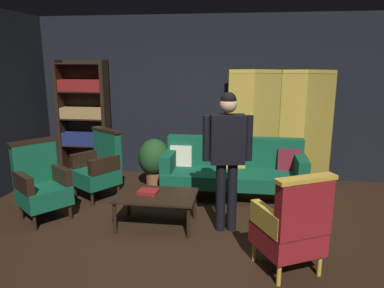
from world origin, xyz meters
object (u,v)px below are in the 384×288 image
Objects in this scene: armchair_wing_left at (99,166)px; book_red_leather at (148,192)px; coffee_table at (156,198)px; folding_screen at (279,125)px; bookshelf at (84,116)px; armchair_wing_right at (41,183)px; standing_figure at (227,149)px; armchair_gilt_accent at (292,226)px; potted_plant at (154,160)px; velvet_couch at (234,167)px.

armchair_wing_left is 4.31× the size of book_red_leather.
folding_screen is at bearing 50.70° from coffee_table.
armchair_wing_left is at bearing -57.83° from bookshelf.
standing_figure reaches higher than armchair_wing_right.
folding_screen is at bearing 48.51° from book_red_leather.
armchair_gilt_accent is 1.28× the size of potted_plant.
folding_screen is 1.83× the size of armchair_wing_right.
bookshelf is 1.63m from potted_plant.
velvet_couch is (2.70, -0.74, -0.61)m from bookshelf.
book_red_leather is (-1.66, 0.84, -0.05)m from armchair_gilt_accent.
velvet_couch is at bearing 87.58° from standing_figure.
velvet_couch is 2.04× the size of armchair_wing_left.
bookshelf is 1.97× the size of armchair_wing_right.
armchair_wing_left is 1.29m from book_red_leather.
armchair_wing_right is at bearing -179.41° from book_red_leather.
standing_figure is at bearing 1.50° from coffee_table.
armchair_wing_left is at bearing -170.06° from velvet_couch.
armchair_wing_left reaches higher than book_red_leather.
folding_screen is 3.42m from bookshelf.
bookshelf is at bearing 122.17° from armchair_wing_left.
armchair_gilt_accent is at bearing -91.82° from folding_screen.
armchair_wing_left is (-2.73, -1.14, -0.50)m from folding_screen.
book_red_leather is (1.67, -1.93, -0.62)m from bookshelf.
coffee_table is 0.96× the size of armchair_wing_right.
armchair_wing_right reaches higher than velvet_couch.
standing_figure is 1.14m from book_red_leather.
armchair_wing_left is (-2.64, 1.67, 0.00)m from armchair_gilt_accent.
book_red_leather is (1.43, 0.01, -0.05)m from armchair_wing_right.
book_red_leather is at bearing 0.59° from armchair_wing_right.
armchair_wing_right is at bearing -130.22° from potted_plant.
standing_figure is 2.10× the size of potted_plant.
standing_figure is at bearing 0.19° from armchair_wing_right.
folding_screen reaches higher than coffee_table.
standing_figure is at bearing -0.39° from book_red_leather.
armchair_gilt_accent is 0.61× the size of standing_figure.
armchair_gilt_accent reaches higher than potted_plant.
velvet_couch is 8.79× the size of book_red_leather.
armchair_wing_right reaches higher than book_red_leather.
velvet_couch is at bearing 107.16° from armchair_gilt_accent.
armchair_gilt_accent and armchair_wing_left have the same top height.
armchair_wing_right is 1.28× the size of potted_plant.
velvet_couch is 1.25× the size of standing_figure.
bookshelf is 0.97× the size of velvet_couch.
bookshelf reaches higher than standing_figure.
potted_plant is (-2.00, -0.60, -0.52)m from folding_screen.
folding_screen is 3.00m from armchair_wing_left.
armchair_wing_left is at bearing -143.37° from potted_plant.
coffee_table is 0.59× the size of standing_figure.
folding_screen reaches higher than book_red_leather.
armchair_gilt_accent is at bearing -26.86° from book_red_leather.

